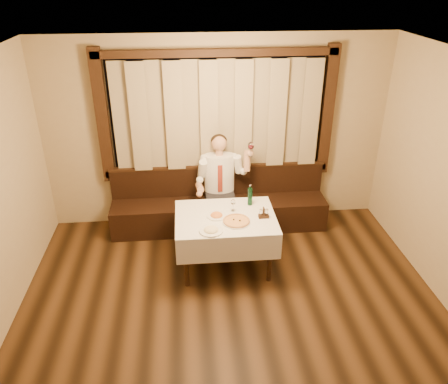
{
  "coord_description": "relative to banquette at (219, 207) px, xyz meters",
  "views": [
    {
      "loc": [
        -0.46,
        -3.03,
        3.58
      ],
      "look_at": [
        0.0,
        1.9,
        1.0
      ],
      "focal_mm": 35.0,
      "sensor_mm": 36.0,
      "label": 1
    }
  ],
  "objects": [
    {
      "name": "room",
      "position": [
        -0.0,
        -1.75,
        1.19
      ],
      "size": [
        5.01,
        6.01,
        2.81
      ],
      "color": "black",
      "rests_on": "ground"
    },
    {
      "name": "seated_man",
      "position": [
        0.01,
        -0.09,
        0.54
      ],
      "size": [
        0.82,
        0.61,
        1.47
      ],
      "color": "black",
      "rests_on": "ground"
    },
    {
      "name": "dining_table",
      "position": [
        0.0,
        -1.02,
        0.34
      ],
      "size": [
        1.27,
        0.97,
        0.76
      ],
      "color": "black",
      "rests_on": "ground"
    },
    {
      "name": "green_bottle",
      "position": [
        0.35,
        -0.75,
        0.57
      ],
      "size": [
        0.06,
        0.06,
        0.29
      ],
      "rotation": [
        0.0,
        0.0,
        0.27
      ],
      "color": "#0E4223",
      "rests_on": "dining_table"
    },
    {
      "name": "pasta_cream",
      "position": [
        -0.21,
        -1.36,
        0.49
      ],
      "size": [
        0.29,
        0.29,
        0.1
      ],
      "rotation": [
        0.0,
        0.0,
        0.4
      ],
      "color": "white",
      "rests_on": "dining_table"
    },
    {
      "name": "pizza",
      "position": [
        0.12,
        -1.18,
        0.46
      ],
      "size": [
        0.35,
        0.35,
        0.04
      ],
      "rotation": [
        0.0,
        0.0,
        -0.31
      ],
      "color": "white",
      "rests_on": "dining_table"
    },
    {
      "name": "table_wine_glass",
      "position": [
        0.11,
        -0.9,
        0.57
      ],
      "size": [
        0.06,
        0.06,
        0.17
      ],
      "rotation": [
        0.0,
        0.0,
        0.39
      ],
      "color": "white",
      "rests_on": "dining_table"
    },
    {
      "name": "pasta_red",
      "position": [
        -0.11,
        -1.01,
        0.48
      ],
      "size": [
        0.25,
        0.25,
        0.09
      ],
      "rotation": [
        0.0,
        0.0,
        0.27
      ],
      "color": "white",
      "rests_on": "dining_table"
    },
    {
      "name": "cruet_caddy",
      "position": [
        0.47,
        -1.1,
        0.49
      ],
      "size": [
        0.13,
        0.07,
        0.14
      ],
      "rotation": [
        0.0,
        0.0,
        0.03
      ],
      "color": "black",
      "rests_on": "dining_table"
    },
    {
      "name": "banquette",
      "position": [
        0.0,
        0.0,
        0.0
      ],
      "size": [
        3.2,
        0.61,
        0.94
      ],
      "color": "black",
      "rests_on": "ground"
    }
  ]
}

